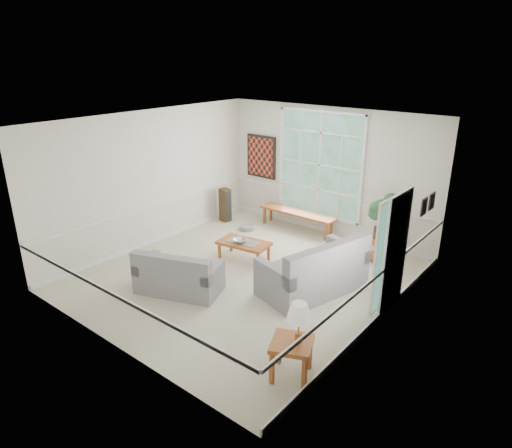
{
  "coord_description": "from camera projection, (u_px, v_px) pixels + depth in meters",
  "views": [
    {
      "loc": [
        5.22,
        -6.16,
        4.18
      ],
      "look_at": [
        0.1,
        0.2,
        1.05
      ],
      "focal_mm": 32.0,
      "sensor_mm": 36.0,
      "label": 1
    }
  ],
  "objects": [
    {
      "name": "door_sidelight",
      "position": [
        379.0,
        260.0,
        7.01
      ],
      "size": [
        0.08,
        0.26,
        1.9
      ],
      "primitive_type": "cube",
      "color": "white",
      "rests_on": "wall_right"
    },
    {
      "name": "wall_left",
      "position": [
        150.0,
        179.0,
        10.11
      ],
      "size": [
        0.02,
        6.0,
        3.0
      ],
      "primitive_type": "cube",
      "color": "silver",
      "rests_on": "ground"
    },
    {
      "name": "wall_front",
      "position": [
        106.0,
        256.0,
        6.32
      ],
      "size": [
        5.5,
        0.02,
        3.0
      ],
      "primitive_type": "cube",
      "color": "silver",
      "rests_on": "ground"
    },
    {
      "name": "loveseat_right",
      "position": [
        313.0,
        264.0,
        8.29
      ],
      "size": [
        1.48,
        2.14,
        1.05
      ],
      "primitive_type": "cube",
      "rotation": [
        0.0,
        0.0,
        -0.27
      ],
      "color": "gray",
      "rests_on": "floor"
    },
    {
      "name": "end_table",
      "position": [
        378.0,
        250.0,
        9.58
      ],
      "size": [
        0.58,
        0.58,
        0.48
      ],
      "primitive_type": "cube",
      "rotation": [
        0.0,
        0.0,
        -0.22
      ],
      "color": "#9A4C20",
      "rests_on": "floor"
    },
    {
      "name": "floor_speaker",
      "position": [
        225.0,
        205.0,
        11.76
      ],
      "size": [
        0.3,
        0.25,
        0.86
      ],
      "primitive_type": "cube",
      "rotation": [
        0.0,
        0.0,
        -0.16
      ],
      "color": "#382714",
      "rests_on": "floor"
    },
    {
      "name": "window_back",
      "position": [
        320.0,
        165.0,
        10.71
      ],
      "size": [
        2.3,
        0.08,
        2.4
      ],
      "primitive_type": "cube",
      "color": "white",
      "rests_on": "wall_back"
    },
    {
      "name": "pet_bed",
      "position": [
        247.0,
        227.0,
        11.29
      ],
      "size": [
        0.48,
        0.48,
        0.12
      ],
      "primitive_type": "cylinder",
      "rotation": [
        0.0,
        0.0,
        -0.26
      ],
      "color": "slate",
      "rests_on": "floor"
    },
    {
      "name": "pewter_bowl",
      "position": [
        241.0,
        240.0,
        9.54
      ],
      "size": [
        0.41,
        0.41,
        0.09
      ],
      "primitive_type": "imported",
      "rotation": [
        0.0,
        0.0,
        -0.19
      ],
      "color": "#99989D",
      "rests_on": "coffee_table"
    },
    {
      "name": "coffee_table",
      "position": [
        244.0,
        251.0,
        9.64
      ],
      "size": [
        1.16,
        0.74,
        0.4
      ],
      "primitive_type": "cube",
      "rotation": [
        0.0,
        0.0,
        0.15
      ],
      "color": "#9A4C20",
      "rests_on": "floor"
    },
    {
      "name": "wall_back",
      "position": [
        328.0,
        172.0,
        10.68
      ],
      "size": [
        5.5,
        0.02,
        3.0
      ],
      "primitive_type": "cube",
      "color": "silver",
      "rests_on": "ground"
    },
    {
      "name": "table_lamp",
      "position": [
        299.0,
        323.0,
        5.96
      ],
      "size": [
        0.35,
        0.35,
        0.57
      ],
      "primitive_type": null,
      "rotation": [
        0.0,
        0.0,
        0.06
      ],
      "color": "white",
      "rests_on": "side_table"
    },
    {
      "name": "wall_right",
      "position": [
        384.0,
        239.0,
        6.89
      ],
      "size": [
        0.02,
        6.0,
        3.0
      ],
      "primitive_type": "cube",
      "color": "silver",
      "rests_on": "ground"
    },
    {
      "name": "cat",
      "position": [
        335.0,
        248.0,
        8.71
      ],
      "size": [
        0.47,
        0.46,
        0.18
      ],
      "primitive_type": "ellipsoid",
      "rotation": [
        0.0,
        0.0,
        -0.7
      ],
      "color": "black",
      "rests_on": "loveseat_right"
    },
    {
      "name": "entry_door",
      "position": [
        394.0,
        253.0,
        7.51
      ],
      "size": [
        0.08,
        0.9,
        2.1
      ],
      "primitive_type": "cube",
      "color": "white",
      "rests_on": "floor"
    },
    {
      "name": "ceiling",
      "position": [
        244.0,
        122.0,
        7.96
      ],
      "size": [
        5.5,
        6.0,
        0.02
      ],
      "primitive_type": "cube",
      "color": "white",
      "rests_on": "ground"
    },
    {
      "name": "window_bench",
      "position": [
        297.0,
        221.0,
        11.22
      ],
      "size": [
        2.01,
        0.4,
        0.47
      ],
      "primitive_type": "cube",
      "rotation": [
        0.0,
        0.0,
        0.0
      ],
      "color": "#9A4C20",
      "rests_on": "floor"
    },
    {
      "name": "wall_frame_near",
      "position": [
        424.0,
        207.0,
        8.16
      ],
      "size": [
        0.04,
        0.26,
        0.32
      ],
      "primitive_type": "cube",
      "color": "black",
      "rests_on": "wall_right"
    },
    {
      "name": "side_table",
      "position": [
        291.0,
        359.0,
        6.15
      ],
      "size": [
        0.71,
        0.71,
        0.55
      ],
      "primitive_type": "cube",
      "rotation": [
        0.0,
        0.0,
        0.41
      ],
      "color": "#9A4C20",
      "rests_on": "floor"
    },
    {
      "name": "wall_frame_far",
      "position": [
        431.0,
        201.0,
        8.45
      ],
      "size": [
        0.04,
        0.26,
        0.32
      ],
      "primitive_type": "cube",
      "color": "black",
      "rests_on": "wall_right"
    },
    {
      "name": "loveseat_front",
      "position": [
        179.0,
        271.0,
        8.31
      ],
      "size": [
        1.69,
        1.27,
        0.82
      ],
      "primitive_type": "cube",
      "rotation": [
        0.0,
        0.0,
        0.36
      ],
      "color": "gray",
      "rests_on": "floor"
    },
    {
      "name": "houseplant",
      "position": [
        382.0,
        216.0,
        9.36
      ],
      "size": [
        0.67,
        0.67,
        1.01
      ],
      "primitive_type": null,
      "rotation": [
        0.0,
        0.0,
        -0.16
      ],
      "color": "#285231",
      "rests_on": "end_table"
    },
    {
      "name": "wall_art",
      "position": [
        261.0,
        157.0,
        11.75
      ],
      "size": [
        0.9,
        0.06,
        1.1
      ],
      "primitive_type": "cube",
      "color": "maroon",
      "rests_on": "wall_back"
    },
    {
      "name": "floor",
      "position": [
        246.0,
        275.0,
        9.03
      ],
      "size": [
        5.5,
        6.0,
        0.01
      ],
      "primitive_type": "cube",
      "color": "#BCB79F",
      "rests_on": "ground"
    }
  ]
}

